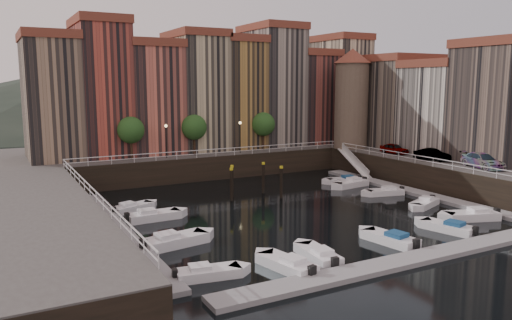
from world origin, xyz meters
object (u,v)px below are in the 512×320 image
boat_left_0 (207,273)px  car_c (483,161)px  corner_tower (351,97)px  car_b (432,155)px  gangway (354,162)px  boat_left_3 (153,216)px  car_a (394,149)px  boat_left_1 (174,241)px  mooring_pilings (252,182)px

boat_left_0 → car_c: size_ratio=0.81×
corner_tower → car_b: corner_tower is taller
corner_tower → gangway: (-2.90, -4.50, -8.28)m
boat_left_3 → car_a: 33.99m
corner_tower → car_b: 15.50m
boat_left_3 → car_a: (33.44, 5.09, 3.28)m
car_b → gangway: bearing=91.9°
boat_left_1 → boat_left_3: boat_left_1 is taller
gangway → car_b: (3.82, -9.54, 1.78)m
gangway → mooring_pilings: (-17.53, -4.55, -0.27)m
boat_left_3 → car_a: car_a is taller
gangway → car_a: (3.85, -3.20, 1.75)m
car_b → car_c: 6.30m
mooring_pilings → boat_left_1: bearing=-137.9°
boat_left_0 → gangway: bearing=46.5°
boat_left_0 → car_c: bearing=21.1°
car_a → car_c: size_ratio=0.71×
boat_left_0 → car_a: 39.81m
boat_left_0 → boat_left_3: size_ratio=0.89×
mooring_pilings → car_b: bearing=-13.2°
car_a → mooring_pilings: bearing=177.5°
corner_tower → car_b: (0.92, -14.04, -6.50)m
boat_left_1 → car_b: bearing=1.3°
boat_left_3 → car_c: car_c is taller
gangway → car_a: 5.30m
mooring_pilings → boat_left_0: 22.61m
boat_left_1 → boat_left_3: size_ratio=1.09×
car_b → car_c: car_c is taller
car_b → car_c: (0.72, -6.26, 0.10)m
corner_tower → mooring_pilings: size_ratio=2.52×
gangway → boat_left_0: (-30.52, -23.01, -1.58)m
corner_tower → car_a: size_ratio=3.54×
gangway → boat_left_1: size_ratio=1.54×
gangway → corner_tower: bearing=57.2°
gangway → mooring_pilings: 18.12m
boat_left_1 → gangway: bearing=18.4°
corner_tower → boat_left_0: 44.40m
gangway → boat_left_0: gangway is taller
boat_left_0 → car_b: bearing=30.9°
boat_left_3 → car_b: car_b is taller
corner_tower → boat_left_1: size_ratio=2.55×
boat_left_1 → car_a: bearing=11.1°
car_c → car_a: bearing=106.6°
corner_tower → boat_left_0: (-33.42, -27.51, -9.86)m
car_a → boat_left_3: bearing=-177.5°
car_b → boat_left_3: bearing=157.9°
car_c → gangway: bearing=119.5°
boat_left_1 → car_a: (34.15, 12.88, 3.25)m
boat_left_0 → boat_left_3: bearing=95.8°
boat_left_1 → corner_tower: bearing=22.3°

